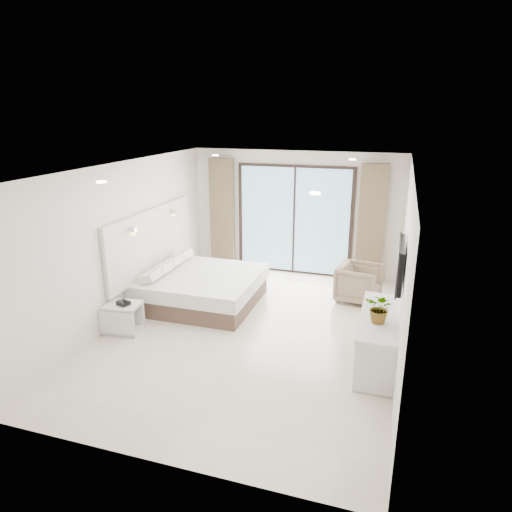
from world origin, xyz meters
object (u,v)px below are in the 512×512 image
Objects in this scene: console_desk at (379,328)px; armchair at (359,281)px; bed at (201,288)px; nightstand at (124,318)px.

console_desk is 2.17× the size of armchair.
bed is 2.64× the size of armchair.
bed is 3.50× the size of nightstand.
bed is at bearing 117.94° from armchair.
bed is 3.55m from console_desk.
armchair is (2.83, 1.01, 0.09)m from bed.
console_desk is (3.31, -1.27, 0.26)m from bed.
console_desk reaches higher than bed.
nightstand is 0.35× the size of console_desk.
console_desk is at bearing -159.72° from armchair.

